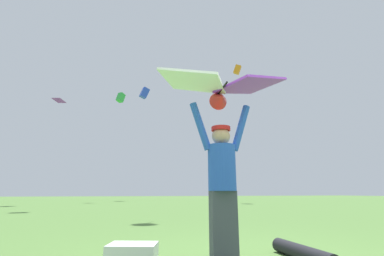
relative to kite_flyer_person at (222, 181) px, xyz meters
The scene contains 7 objects.
kite_flyer_person is the anchor object (origin of this frame).
held_stunt_kite 1.19m from the kite_flyer_person, 95.58° to the right, with size 1.69×0.96×0.39m.
distant_kite_green_mid_left 25.56m from the kite_flyer_person, 93.54° to the left, with size 0.99×0.91×1.06m.
distant_kite_blue_overhead_distant 31.15m from the kite_flyer_person, 87.33° to the left, with size 1.34×0.98×1.54m.
distant_kite_orange_high_left 26.12m from the kite_flyer_person, 63.25° to the left, with size 0.98×0.99×1.12m.
distant_kite_purple_mid_right 20.81m from the kite_flyer_person, 108.01° to the left, with size 1.05×1.04×0.28m.
spare_kite_bag 1.31m from the kite_flyer_person, ahead, with size 0.18×0.18×1.06m, color black.
Camera 1 is at (-1.46, -2.87, 0.80)m, focal length 24.66 mm.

